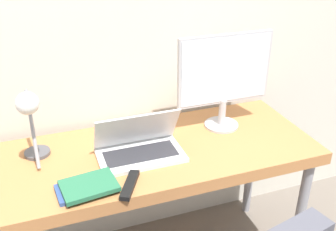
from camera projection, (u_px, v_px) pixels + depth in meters
wall_back at (129, 14)px, 1.88m from camera, size 8.00×0.05×2.60m
desk at (155, 162)px, 1.85m from camera, size 1.51×0.61×0.76m
laptop at (139, 147)px, 1.75m from camera, size 0.38×0.22×0.21m
monitor at (224, 75)px, 1.89m from camera, size 0.48×0.17×0.48m
desk_lamp at (30, 116)px, 1.58m from camera, size 0.11×0.24×0.36m
book_stack at (88, 187)px, 1.54m from camera, size 0.25×0.18×0.04m
tv_remote at (130, 185)px, 1.56m from camera, size 0.12×0.18×0.02m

